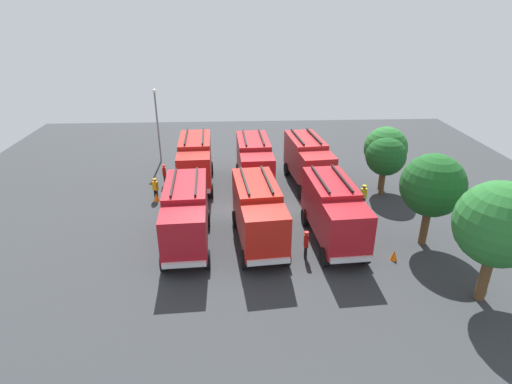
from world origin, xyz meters
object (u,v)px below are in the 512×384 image
object	(u,v)px
firefighter_0	(306,243)
lamppost	(157,120)
tree_3	(499,225)
fire_truck_1	(186,213)
firefighter_3	(155,188)
fire_truck_5	(334,210)
fire_truck_2	(254,161)
tree_0	(386,148)
tree_1	(386,156)
firefighter_2	(363,195)
fire_truck_3	(258,211)
fire_truck_4	(308,160)
tree_2	(433,186)
traffic_cone_0	(394,255)
fire_truck_0	(195,160)
firefighter_1	(164,174)
traffic_cone_1	(157,197)

from	to	relation	value
firefighter_0	lamppost	xyz separation A→B (m)	(-17.06, -11.12, 3.00)
tree_3	firefighter_0	bearing A→B (deg)	-116.44
fire_truck_1	lamppost	xyz separation A→B (m)	(-15.16, -4.08, 1.83)
lamppost	firefighter_3	bearing A→B (deg)	6.62
fire_truck_1	fire_truck_5	bearing A→B (deg)	87.03
fire_truck_2	tree_0	bearing A→B (deg)	80.14
fire_truck_1	tree_1	distance (m)	15.99
fire_truck_1	tree_3	bearing A→B (deg)	65.48
fire_truck_1	firefighter_2	xyz separation A→B (m)	(-4.36, 12.24, -1.11)
fire_truck_3	tree_0	world-z (taller)	tree_0
fire_truck_4	firefighter_2	bearing A→B (deg)	29.55
firefighter_0	tree_3	bearing A→B (deg)	-22.17
fire_truck_5	tree_2	size ratio (longest dim) A/B	1.26
fire_truck_5	tree_2	xyz separation A→B (m)	(0.64, 5.58, 1.77)
tree_2	fire_truck_4	bearing A→B (deg)	-149.51
lamppost	fire_truck_2	bearing A→B (deg)	54.39
fire_truck_2	traffic_cone_0	bearing A→B (deg)	31.37
fire_truck_0	firefighter_2	distance (m)	13.53
firefighter_1	tree_0	bearing A→B (deg)	156.55
fire_truck_0	firefighter_1	xyz separation A→B (m)	(-0.09, -2.62, -1.19)
fire_truck_5	firefighter_3	bearing A→B (deg)	-122.71
firefighter_3	tree_1	world-z (taller)	tree_1
traffic_cone_1	fire_truck_4	bearing A→B (deg)	102.44
fire_truck_2	tree_3	xyz separation A→B (m)	(14.97, 10.72, 2.12)
traffic_cone_1	lamppost	world-z (taller)	lamppost
fire_truck_4	lamppost	world-z (taller)	lamppost
firefighter_1	tree_1	size ratio (longest dim) A/B	0.36
tree_3	fire_truck_4	bearing A→B (deg)	-157.07
fire_truck_5	lamppost	xyz separation A→B (m)	(-15.14, -13.08, 1.83)
fire_truck_2	traffic_cone_1	size ratio (longest dim) A/B	11.73
fire_truck_5	tree_3	world-z (taller)	tree_3
fire_truck_0	firefighter_1	world-z (taller)	fire_truck_0
fire_truck_0	tree_1	bearing A→B (deg)	76.90
firefighter_2	tree_0	world-z (taller)	tree_0
firefighter_0	tree_1	xyz separation A→B (m)	(-8.67, 7.40, 2.17)
fire_truck_2	firefighter_2	xyz separation A→B (m)	(4.63, 7.70, -1.11)
fire_truck_5	tree_0	distance (m)	9.64
firefighter_3	tree_3	distance (m)	22.56
tree_2	firefighter_3	bearing A→B (deg)	-112.48
fire_truck_1	fire_truck_5	size ratio (longest dim) A/B	1.00
firefighter_2	lamppost	xyz separation A→B (m)	(-10.80, -16.31, 2.95)
firefighter_0	tree_0	distance (m)	12.51
fire_truck_0	firefighter_0	world-z (taller)	fire_truck_0
tree_1	firefighter_3	bearing A→B (deg)	-89.75
firefighter_3	fire_truck_2	bearing A→B (deg)	141.37
firefighter_2	tree_1	xyz separation A→B (m)	(-2.42, 2.20, 2.12)
fire_truck_5	tree_2	world-z (taller)	tree_2
firefighter_3	firefighter_0	bearing A→B (deg)	84.37
tree_1	traffic_cone_1	world-z (taller)	tree_1
fire_truck_3	firefighter_1	world-z (taller)	fire_truck_3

